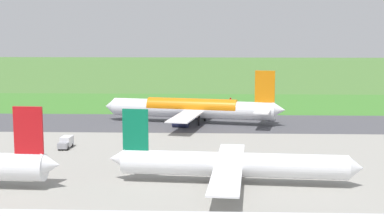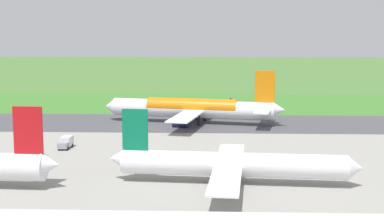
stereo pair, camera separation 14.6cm
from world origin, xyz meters
name	(u,v)px [view 1 (the left image)]	position (x,y,z in m)	size (l,w,h in m)	color
ground_plane	(199,123)	(0.00, 0.00, 0.00)	(800.00, 800.00, 0.00)	#477233
runway_asphalt	(199,123)	(0.00, 0.00, 0.03)	(600.00, 31.81, 0.06)	#47474C
apron_concrete	(190,186)	(0.00, 65.11, 0.03)	(440.00, 110.00, 0.05)	gray
grass_verge_foreground	(201,107)	(0.00, -33.99, 0.02)	(600.00, 80.00, 0.04)	#3C782B
airliner_main	(193,109)	(1.69, 0.07, 4.35)	(53.84, 44.33, 15.88)	white
airliner_parked_mid	(232,164)	(-7.36, 63.28, 3.57)	(44.84, 36.71, 13.08)	white
service_truck_fuel	(66,142)	(29.83, 35.40, 1.40)	(2.44, 5.86, 2.65)	gray
no_stopping_sign	(231,101)	(-10.42, -37.14, 1.75)	(0.60, 0.10, 2.99)	slate
traffic_cone_orange	(211,107)	(-3.37, -32.78, 0.28)	(0.40, 0.40, 0.55)	orange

